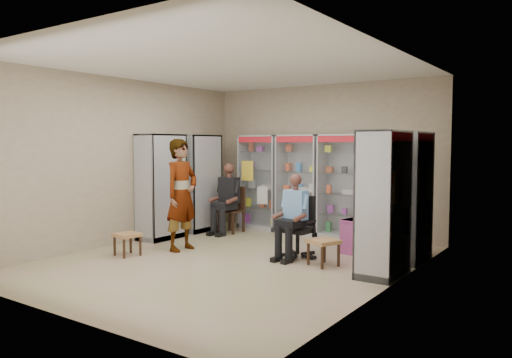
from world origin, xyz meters
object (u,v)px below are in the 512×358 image
Objects in this scene: cabinet_back_left at (261,182)px; cabinet_right_far at (409,197)px; wooden_chair at (231,210)px; woven_stool_a at (323,253)px; seated_shopkeeper at (296,219)px; cabinet_right_near at (384,204)px; cabinet_left_far at (199,183)px; cabinet_back_right at (343,186)px; cabinet_back_mid at (300,184)px; woven_stool_b at (127,244)px; standing_man at (182,195)px; cabinet_left_near at (161,187)px; office_chair at (298,227)px; pink_trunk at (364,237)px.

cabinet_right_far is (3.53, -1.13, 0.00)m from cabinet_back_left.
wooden_chair is at bearing 83.96° from cabinet_right_far.
seated_shopkeeper is at bearing 160.57° from woven_stool_a.
cabinet_right_near is 1.00× the size of cabinet_left_far.
woven_stool_a is (0.70, -2.19, -0.80)m from cabinet_back_right.
cabinet_back_right is (0.95, 0.00, 0.00)m from cabinet_back_mid.
woven_stool_b is 0.19× the size of standing_man.
cabinet_right_far is 1.00× the size of cabinet_right_near.
cabinet_back_left and cabinet_right_near have the same top height.
cabinet_back_left is 1.59× the size of seated_shopkeeper.
cabinet_back_left is 1.00× the size of cabinet_left_near.
standing_man is at bearing 112.74° from cabinet_right_far.
woven_stool_a is 0.21× the size of standing_man.
cabinet_back_mid is 1.00× the size of cabinet_right_near.
cabinet_right_near is 1.23m from woven_stool_a.
wooden_chair is at bearing -108.90° from cabinet_back_left.
cabinet_left_far is at bearing 87.43° from cabinet_right_far.
cabinet_right_near is 1.59m from seated_shopkeeper.
woven_stool_b is at bearing 120.45° from cabinet_right_far.
office_chair is (0.11, -1.93, -0.51)m from cabinet_back_right.
woven_stool_a is at bearing 22.48° from woven_stool_b.
cabinet_back_mid is 1.00× the size of cabinet_left_near.
cabinet_left_far is 2.13× the size of wooden_chair.
cabinet_back_right is 3.48m from cabinet_left_near.
cabinet_back_mid is 5.40× the size of woven_stool_b.
cabinet_back_left is 2.23m from cabinet_left_near.
wooden_chair is at bearing 155.04° from seated_shopkeeper.
pink_trunk is 1.14m from woven_stool_a.
pink_trunk is (0.88, -1.06, -0.72)m from cabinet_back_right.
cabinet_left_near is 2.13× the size of wooden_chair.
woven_stool_a is (-0.93, -1.06, -0.80)m from cabinet_right_far.
cabinet_right_far reaches higher than pink_trunk.
cabinet_left_near is (-4.46, 0.20, 0.00)m from cabinet_right_near.
cabinet_left_near is at bearing 101.41° from cabinet_right_far.
cabinet_back_right is 1.00× the size of cabinet_left_near.
seated_shopkeeper is (-1.52, -0.85, -0.37)m from cabinet_right_far.
cabinet_left_near is 3.62m from woven_stool_a.
wooden_chair is 2.58m from seated_shopkeeper.
cabinet_back_left is 2.13× the size of wooden_chair.
office_chair is (-1.52, 0.30, -0.51)m from cabinet_right_near.
cabinet_right_near reaches higher than office_chair.
woven_stool_b is (-3.86, -2.27, -0.81)m from cabinet_right_far.
cabinet_back_right is 2.98m from cabinet_left_far.
cabinet_left_far is (-0.93, -0.93, 0.00)m from cabinet_back_left.
wooden_chair is 0.95× the size of office_chair.
cabinet_left_near is at bearing -165.34° from pink_trunk.
cabinet_right_near is 1.05× the size of standing_man.
cabinet_left_far is 1.00× the size of cabinet_left_near.
cabinet_left_near is 1.59× the size of seated_shopkeeper.
cabinet_right_near reaches higher than seated_shopkeeper.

